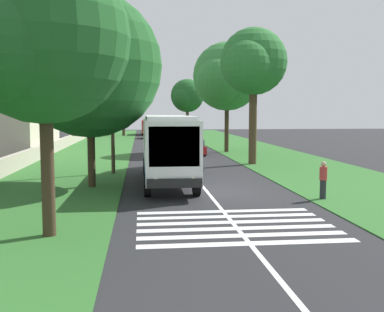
% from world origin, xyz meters
% --- Properties ---
extents(ground, '(160.00, 160.00, 0.00)m').
position_xyz_m(ground, '(0.00, 0.00, 0.00)').
color(ground, '#262628').
extents(grass_verge_left, '(120.00, 8.00, 0.04)m').
position_xyz_m(grass_verge_left, '(15.00, 8.20, 0.02)').
color(grass_verge_left, '#2D6628').
rests_on(grass_verge_left, ground).
extents(grass_verge_right, '(120.00, 8.00, 0.04)m').
position_xyz_m(grass_verge_right, '(15.00, -8.20, 0.02)').
color(grass_verge_right, '#2D6628').
rests_on(grass_verge_right, ground).
extents(centre_line, '(110.00, 0.16, 0.01)m').
position_xyz_m(centre_line, '(15.00, 0.00, 0.00)').
color(centre_line, silver).
rests_on(centre_line, ground).
extents(coach_bus, '(11.16, 2.62, 3.73)m').
position_xyz_m(coach_bus, '(3.12, 1.80, 2.15)').
color(coach_bus, white).
rests_on(coach_bus, ground).
extents(zebra_crossing, '(4.95, 6.80, 0.01)m').
position_xyz_m(zebra_crossing, '(-6.60, 0.00, 0.00)').
color(zebra_crossing, silver).
rests_on(zebra_crossing, ground).
extents(trailing_car_0, '(4.30, 1.78, 1.43)m').
position_xyz_m(trailing_car_0, '(19.67, -1.60, 0.67)').
color(trailing_car_0, '#B21E1E').
rests_on(trailing_car_0, ground).
extents(trailing_car_1, '(4.30, 1.78, 1.43)m').
position_xyz_m(trailing_car_1, '(28.64, -1.85, 0.67)').
color(trailing_car_1, gray).
rests_on(trailing_car_1, ground).
extents(trailing_car_2, '(4.30, 1.78, 1.43)m').
position_xyz_m(trailing_car_2, '(37.56, -1.53, 0.67)').
color(trailing_car_2, gold).
rests_on(trailing_car_2, ground).
extents(trailing_car_3, '(4.30, 1.78, 1.43)m').
position_xyz_m(trailing_car_3, '(46.15, 2.06, 0.67)').
color(trailing_car_3, '#B21E1E').
rests_on(trailing_car_3, ground).
extents(trailing_minibus_0, '(6.00, 2.14, 2.53)m').
position_xyz_m(trailing_minibus_0, '(56.75, 2.10, 1.55)').
color(trailing_minibus_0, '#CC4C33').
rests_on(trailing_minibus_0, ground).
extents(roadside_tree_left_0, '(6.21, 5.29, 8.80)m').
position_xyz_m(roadside_tree_left_0, '(-7.32, 6.26, 6.05)').
color(roadside_tree_left_0, '#3D2D1E').
rests_on(roadside_tree_left_0, grass_verge_left).
extents(roadside_tree_left_1, '(9.19, 7.45, 9.98)m').
position_xyz_m(roadside_tree_left_1, '(2.19, 6.04, 6.09)').
color(roadside_tree_left_1, '#3D2D1E').
rests_on(roadside_tree_left_1, grass_verge_left).
extents(roadside_tree_left_2, '(7.32, 6.08, 10.51)m').
position_xyz_m(roadside_tree_left_2, '(53.52, 6.28, 7.37)').
color(roadside_tree_left_2, '#3D2D1E').
rests_on(roadside_tree_left_2, grass_verge_left).
extents(roadside_tree_right_0, '(8.15, 6.61, 10.61)m').
position_xyz_m(roadside_tree_right_0, '(22.34, -4.90, 7.14)').
color(roadside_tree_right_0, '#3D2D1E').
rests_on(roadside_tree_right_0, grass_verge_right).
extents(roadside_tree_right_1, '(6.84, 6.06, 9.87)m').
position_xyz_m(roadside_tree_right_1, '(62.29, -5.08, 6.73)').
color(roadside_tree_right_1, '#4C3826').
rests_on(roadside_tree_right_1, grass_verge_right).
extents(roadside_tree_right_2, '(6.32, 4.98, 10.07)m').
position_xyz_m(roadside_tree_right_2, '(11.71, -4.93, 7.43)').
color(roadside_tree_right_2, '#4C3826').
rests_on(roadside_tree_right_2, grass_verge_right).
extents(utility_pole, '(0.24, 1.40, 8.93)m').
position_xyz_m(utility_pole, '(7.35, 5.00, 4.65)').
color(utility_pole, '#473828').
rests_on(utility_pole, grass_verge_left).
extents(roadside_wall, '(70.00, 0.40, 1.10)m').
position_xyz_m(roadside_wall, '(20.00, 11.60, 0.59)').
color(roadside_wall, '#B2A893').
rests_on(roadside_wall, grass_verge_left).
extents(pedestrian, '(0.34, 0.34, 1.69)m').
position_xyz_m(pedestrian, '(-2.40, -4.90, 0.91)').
color(pedestrian, '#26262D').
rests_on(pedestrian, grass_verge_right).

